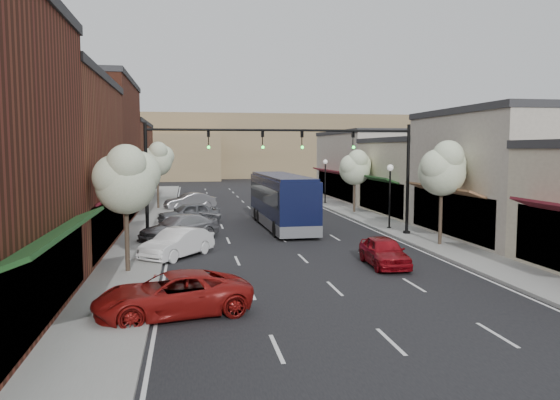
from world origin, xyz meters
name	(u,v)px	position (x,y,z in m)	size (l,w,h in m)	color
ground	(312,267)	(0.00, 0.00, 0.00)	(160.00, 160.00, 0.00)	black
sidewalk_left	(152,219)	(-8.40, 18.50, 0.07)	(2.80, 73.00, 0.15)	gray
sidewalk_right	(361,215)	(8.40, 18.50, 0.07)	(2.80, 73.00, 0.15)	gray
curb_left	(170,219)	(-7.00, 18.50, 0.07)	(0.25, 73.00, 0.17)	gray
curb_right	(344,215)	(7.00, 18.50, 0.07)	(0.25, 73.00, 0.17)	gray
bldg_left_midnear	(21,165)	(-14.23, 6.00, 4.66)	(10.14, 14.10, 9.40)	brown
bldg_left_midfar	(74,150)	(-14.24, 20.00, 5.40)	(10.14, 14.10, 10.90)	#5E291A
bldg_left_far	(105,161)	(-14.22, 36.00, 4.16)	(10.14, 18.10, 8.40)	brown
bldg_right_midnear	(510,175)	(13.72, 6.00, 3.91)	(9.14, 12.10, 7.90)	#BBB1A0
bldg_right_midfar	(425,177)	(13.70, 18.00, 3.17)	(9.14, 12.10, 6.40)	beige
bldg_right_far	(369,166)	(13.71, 32.00, 3.66)	(9.14, 16.10, 7.40)	#BBB1A0
hill_far	(215,146)	(0.00, 90.00, 6.00)	(120.00, 30.00, 12.00)	#7A6647
hill_near	(77,157)	(-25.00, 78.00, 4.00)	(50.00, 20.00, 8.00)	#7A6647
signal_mast_right	(372,163)	(5.62, 8.00, 4.62)	(8.22, 0.46, 7.00)	black
signal_mast_left	(188,164)	(-5.62, 8.00, 4.62)	(8.22, 0.46, 7.00)	black
tree_right_near	(443,168)	(8.35, 3.94, 4.45)	(2.85, 2.65, 5.95)	#47382B
tree_right_far	(355,167)	(8.35, 19.94, 3.99)	(2.85, 2.65, 5.43)	#47382B
tree_left_near	(126,178)	(-8.25, -0.06, 4.22)	(2.85, 2.65, 5.69)	#47382B
tree_left_far	(158,159)	(-8.25, 25.94, 4.60)	(2.85, 2.65, 6.13)	#47382B
lamp_post_near	(390,186)	(7.80, 10.50, 3.01)	(0.44, 0.44, 4.44)	black
lamp_post_far	(325,174)	(7.80, 28.00, 3.01)	(0.44, 0.44, 4.44)	black
coach_bus	(281,200)	(0.80, 12.95, 1.92)	(2.95, 12.11, 3.68)	black
red_hatchback	(384,252)	(3.38, -0.37, 0.70)	(1.64, 4.08, 1.39)	maroon
parked_car_a	(172,294)	(-6.20, -6.48, 0.72)	(2.37, 5.15, 1.43)	maroon
parked_car_b	(177,243)	(-6.20, 3.33, 0.74)	(1.56, 4.46, 1.47)	white
parked_car_c	(179,228)	(-6.20, 8.60, 0.76)	(2.12, 5.22, 1.51)	gray
parked_car_d	(189,213)	(-5.60, 15.97, 0.77)	(1.82, 4.53, 1.54)	#55575C
parked_car_e	(190,201)	(-5.45, 25.54, 0.75)	(1.59, 4.55, 1.50)	gray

